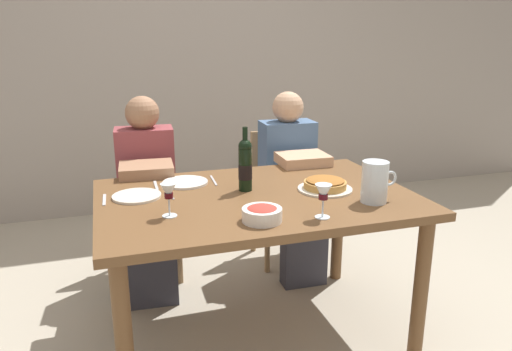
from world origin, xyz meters
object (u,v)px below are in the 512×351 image
(dinner_plate_left_setting, at_px, (185,182))
(diner_right, at_px, (293,179))
(dinner_plate_right_setting, at_px, (137,196))
(water_pitcher, at_px, (375,184))
(chair_left, at_px, (147,197))
(salad_bowl, at_px, (262,213))
(diner_left, at_px, (148,191))
(chair_right, at_px, (280,187))
(wine_glass_right_diner, at_px, (169,193))
(wine_bottle, at_px, (245,165))
(baked_tart, at_px, (325,185))
(wine_glass_left_diner, at_px, (323,194))
(dining_table, at_px, (256,213))

(dinner_plate_left_setting, xyz_separation_m, diner_right, (0.74, 0.34, -0.15))
(dinner_plate_left_setting, bearing_deg, dinner_plate_right_setting, -149.57)
(water_pitcher, bearing_deg, dinner_plate_right_setting, 158.85)
(water_pitcher, xyz_separation_m, chair_left, (-0.93, 1.18, -0.35))
(salad_bowl, distance_m, diner_left, 1.10)
(diner_left, relative_size, chair_right, 1.33)
(chair_right, xyz_separation_m, diner_right, (-0.01, -0.24, 0.12))
(dinner_plate_left_setting, distance_m, chair_right, 0.98)
(wine_glass_right_diner, relative_size, chair_left, 0.17)
(salad_bowl, distance_m, dinner_plate_left_setting, 0.66)
(wine_bottle, bearing_deg, baked_tart, -17.34)
(wine_glass_right_diner, bearing_deg, wine_glass_left_diner, -19.13)
(dinner_plate_left_setting, relative_size, chair_left, 0.27)
(wine_glass_right_diner, distance_m, diner_left, 0.88)
(water_pitcher, bearing_deg, wine_glass_left_diner, -160.31)
(wine_bottle, height_order, chair_left, wine_bottle)
(chair_left, bearing_deg, dining_table, 119.95)
(dining_table, relative_size, chair_left, 1.72)
(wine_bottle, distance_m, baked_tart, 0.41)
(wine_bottle, xyz_separation_m, dinner_plate_left_setting, (-0.27, 0.20, -0.12))
(salad_bowl, distance_m, dinner_plate_right_setting, 0.67)
(dining_table, distance_m, salad_bowl, 0.37)
(water_pitcher, relative_size, salad_bowl, 1.15)
(dinner_plate_left_setting, bearing_deg, chair_left, 103.34)
(wine_glass_left_diner, bearing_deg, dinner_plate_right_setting, 144.74)
(wine_glass_left_diner, bearing_deg, chair_right, 77.27)
(dinner_plate_left_setting, xyz_separation_m, diner_left, (-0.16, 0.39, -0.15))
(wine_glass_right_diner, bearing_deg, dinner_plate_left_setting, 72.33)
(water_pitcher, height_order, salad_bowl, water_pitcher)
(diner_right, bearing_deg, wine_glass_right_diner, 43.73)
(wine_bottle, height_order, dinner_plate_right_setting, wine_bottle)
(chair_left, relative_size, chair_right, 1.00)
(chair_right, bearing_deg, dining_table, 64.30)
(dining_table, height_order, diner_left, diner_left)
(baked_tart, relative_size, diner_left, 0.23)
(diner_left, bearing_deg, dinner_plate_left_setting, 116.67)
(dining_table, xyz_separation_m, chair_left, (-0.44, 0.92, -0.17))
(chair_left, height_order, diner_left, diner_left)
(baked_tart, xyz_separation_m, dinner_plate_left_setting, (-0.64, 0.32, -0.02))
(baked_tart, bearing_deg, wine_glass_right_diner, -170.59)
(dinner_plate_right_setting, bearing_deg, wine_glass_right_diner, -69.30)
(wine_bottle, relative_size, salad_bowl, 1.90)
(wine_bottle, height_order, baked_tart, wine_bottle)
(wine_bottle, bearing_deg, diner_left, 125.73)
(dinner_plate_left_setting, distance_m, diner_right, 0.83)
(dinner_plate_right_setting, height_order, diner_right, diner_right)
(dining_table, distance_m, chair_right, 1.00)
(dining_table, xyz_separation_m, salad_bowl, (-0.08, -0.33, 0.13))
(dining_table, relative_size, baked_tart, 5.55)
(wine_glass_left_diner, xyz_separation_m, wine_glass_right_diner, (-0.61, 0.21, -0.00))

